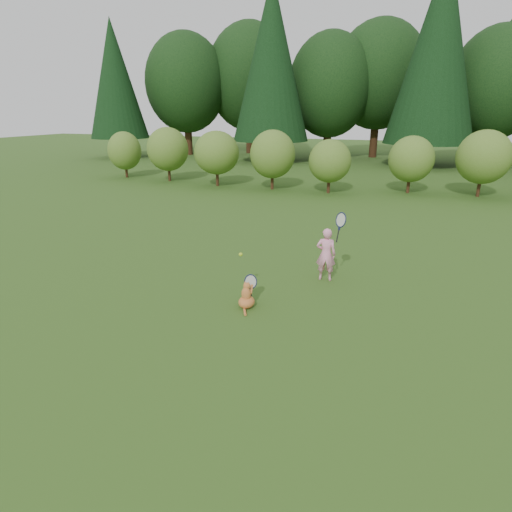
% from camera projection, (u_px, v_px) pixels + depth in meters
% --- Properties ---
extents(ground, '(100.00, 100.00, 0.00)m').
position_uv_depth(ground, '(233.00, 301.00, 8.47)').
color(ground, '#274A14').
rests_on(ground, ground).
extents(shrub_row, '(28.00, 3.00, 2.80)m').
position_uv_depth(shrub_row, '(340.00, 160.00, 19.62)').
color(shrub_row, '#537324').
rests_on(shrub_row, ground).
extents(woodland_backdrop, '(48.00, 10.00, 15.00)m').
position_uv_depth(woodland_backdrop, '(371.00, 43.00, 26.58)').
color(woodland_backdrop, black).
rests_on(woodland_backdrop, ground).
extents(child, '(0.68, 0.45, 1.76)m').
position_uv_depth(child, '(326.00, 253.00, 9.32)').
color(child, '#FF98BF').
rests_on(child, ground).
extents(cat, '(0.36, 0.72, 0.70)m').
position_uv_depth(cat, '(247.00, 294.00, 8.12)').
color(cat, '#BE6D24').
rests_on(cat, ground).
extents(tennis_ball, '(0.08, 0.08, 0.08)m').
position_uv_depth(tennis_ball, '(241.00, 254.00, 8.56)').
color(tennis_ball, '#9BD519').
rests_on(tennis_ball, ground).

